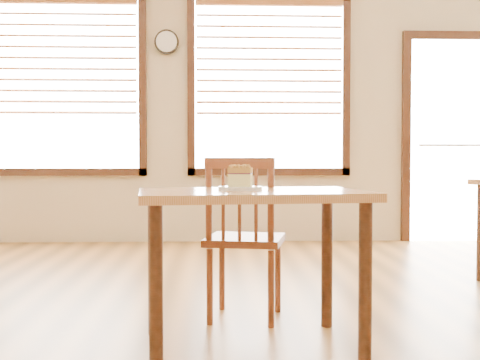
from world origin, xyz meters
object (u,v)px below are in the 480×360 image
object	(u,v)px
cafe_chair_main	(244,237)
plate	(240,188)
cafe_table_main	(252,215)
cake_slice	(240,175)
wall_clock	(167,42)

from	to	relation	value
cafe_chair_main	plate	world-z (taller)	cafe_chair_main
cafe_table_main	cake_slice	xyz separation A→B (m)	(-0.05, 0.03, 0.19)
cafe_table_main	cake_slice	size ratio (longest dim) A/B	8.84
wall_clock	cafe_table_main	size ratio (longest dim) A/B	0.23
cafe_table_main	cake_slice	bearing A→B (deg)	141.69
plate	cake_slice	size ratio (longest dim) A/B	1.66
cafe_chair_main	plate	xyz separation A→B (m)	(-0.04, -0.45, 0.30)
wall_clock	cafe_table_main	bearing A→B (deg)	-79.14
cafe_chair_main	plate	size ratio (longest dim) A/B	4.31
plate	cafe_table_main	bearing A→B (deg)	-31.42
cafe_chair_main	cake_slice	size ratio (longest dim) A/B	7.14
wall_clock	cake_slice	distance (m)	3.90
cake_slice	cafe_chair_main	bearing A→B (deg)	95.14
wall_clock	cake_slice	xyz separation A→B (m)	(0.64, -3.61, -1.33)
plate	cake_slice	xyz separation A→B (m)	(-0.00, 0.00, 0.06)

